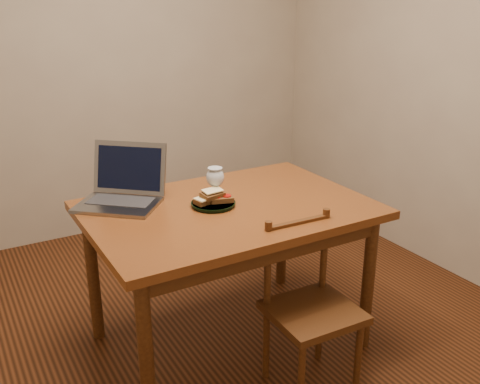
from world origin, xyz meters
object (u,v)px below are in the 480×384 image
plate (213,204)px  laptop (123,187)px  table (228,223)px  milk_glass (215,184)px  chair (311,300)px

plate → laptop: 0.44m
table → milk_glass: milk_glass is taller
chair → laptop: laptop is taller
chair → laptop: bearing=127.9°
chair → milk_glass: size_ratio=2.38×
table → plate: size_ratio=6.21×
table → plate: 0.12m
table → chair: size_ratio=3.29×
milk_glass → table: bearing=-79.6°
laptop → plate: bearing=2.5°
chair → table: bearing=110.8°
table → milk_glass: size_ratio=7.83×
milk_glass → laptop: laptop is taller
plate → laptop: (-0.34, 0.27, 0.06)m
plate → milk_glass: milk_glass is taller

